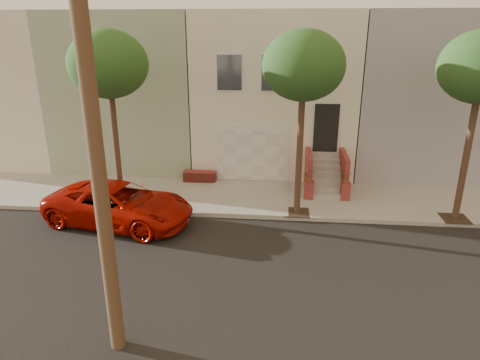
# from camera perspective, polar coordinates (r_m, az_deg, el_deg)

# --- Properties ---
(ground) EXTENTS (90.00, 90.00, 0.00)m
(ground) POSITION_cam_1_polar(r_m,az_deg,el_deg) (12.17, 3.28, -12.24)
(ground) COLOR black
(ground) RESTS_ON ground
(sidewalk) EXTENTS (40.00, 3.70, 0.15)m
(sidewalk) POSITION_cam_1_polar(r_m,az_deg,el_deg) (16.93, 4.04, -2.47)
(sidewalk) COLOR gray
(sidewalk) RESTS_ON ground
(house_row) EXTENTS (33.10, 11.70, 7.00)m
(house_row) POSITION_cam_1_polar(r_m,az_deg,el_deg) (21.71, 4.72, 12.17)
(house_row) COLOR beige
(house_row) RESTS_ON sidewalk
(tree_left) EXTENTS (2.70, 2.57, 6.30)m
(tree_left) POSITION_cam_1_polar(r_m,az_deg,el_deg) (15.43, -17.22, 14.43)
(tree_left) COLOR #2D2116
(tree_left) RESTS_ON sidewalk
(tree_mid) EXTENTS (2.70, 2.57, 6.30)m
(tree_mid) POSITION_cam_1_polar(r_m,az_deg,el_deg) (14.31, 8.51, 14.73)
(tree_mid) COLOR #2D2116
(tree_mid) RESTS_ON sidewalk
(pickup_truck) EXTENTS (5.46, 3.31, 1.42)m
(pickup_truck) POSITION_cam_1_polar(r_m,az_deg,el_deg) (15.27, -15.83, -3.16)
(pickup_truck) COLOR #9F0C02
(pickup_truck) RESTS_ON ground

